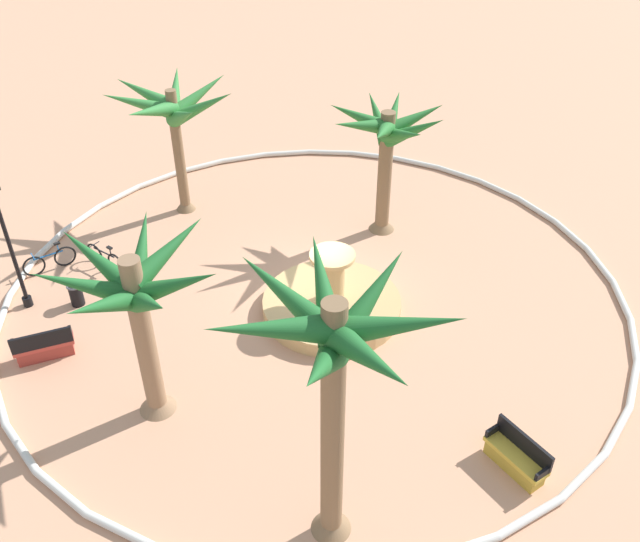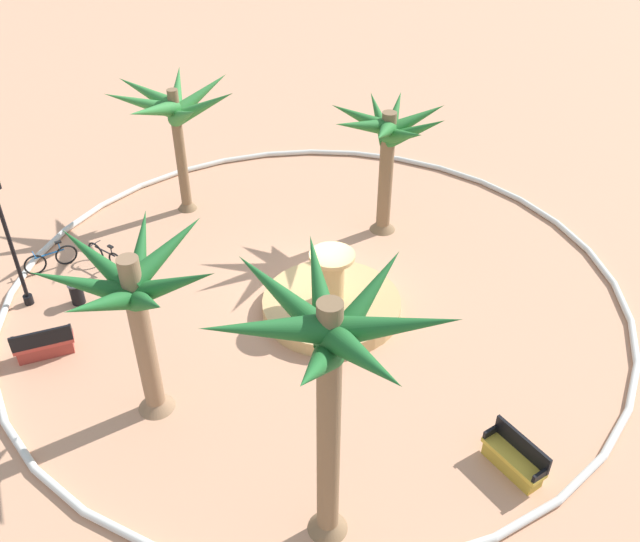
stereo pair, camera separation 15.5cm
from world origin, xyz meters
The scene contains 13 objects.
ground_plane centered at (0.00, 0.00, 0.00)m, with size 80.00×80.00×0.00m, color tan.
plaza_curb centered at (0.00, 0.00, 0.10)m, with size 19.05×19.05×0.20m, color silver.
fountain centered at (0.74, 0.81, 0.30)m, with size 4.14×4.14×2.10m.
palm_tree_near_fountain centered at (5.93, -2.06, 3.59)m, with size 4.37×4.39×4.93m.
palm_tree_by_curb centered at (-4.16, 0.95, 3.50)m, with size 3.98×3.94×4.67m.
palm_tree_mid_plaza centered at (7.64, 3.25, 4.97)m, with size 4.14×4.38×6.51m.
palm_tree_far_side centered at (-2.94, -6.27, 3.82)m, with size 4.51×4.56×4.87m.
bench_east centered at (5.37, -5.95, 0.35)m, with size 1.44×1.53×1.00m.
bench_west centered at (4.65, 6.74, 0.35)m, with size 1.32×1.60×1.00m.
lamppost centered at (3.69, -7.95, 2.66)m, with size 0.32×0.32×4.55m.
trash_bin centered at (3.11, -6.55, 0.39)m, with size 0.46×0.46×0.73m.
bicycle_red_frame centered at (1.20, -6.84, 0.38)m, with size 0.57×1.68×0.94m.
bicycle_by_lamppost centered at (1.95, -8.42, 0.38)m, with size 1.44×1.04×0.94m.
Camera 2 is at (15.81, 6.21, 13.29)m, focal length 38.72 mm.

